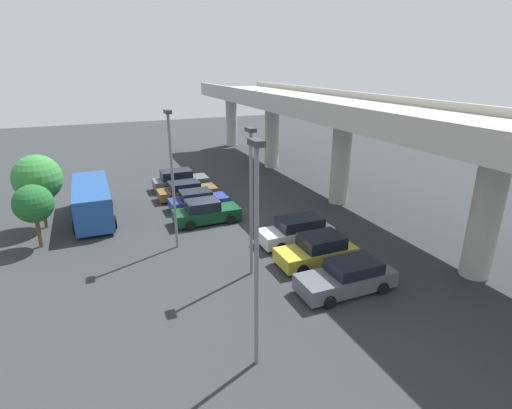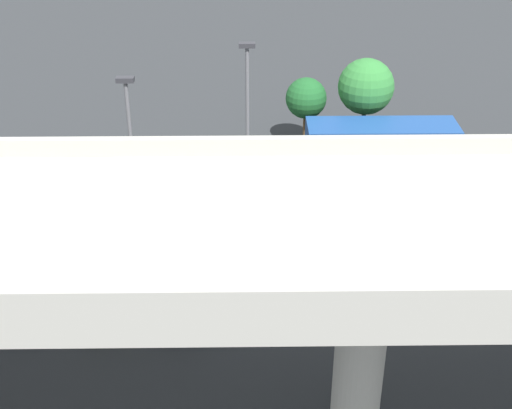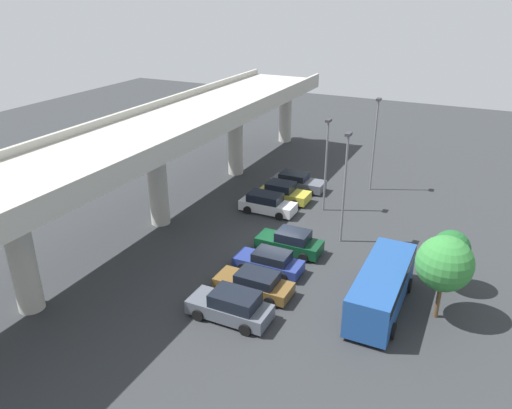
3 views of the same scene
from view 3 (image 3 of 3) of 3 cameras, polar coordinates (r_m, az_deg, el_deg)
ground_plane at (r=35.62m, az=2.60°, el=-5.18°), size 108.56×108.56×0.00m
highway_overpass at (r=37.85m, az=-11.56°, el=7.05°), size 52.14×7.88×8.25m
parked_car_0 at (r=28.42m, az=-2.85°, el=-11.52°), size 2.19×4.76×1.73m
parked_car_1 at (r=30.56m, az=-0.17°, el=-8.99°), size 2.11×4.75×1.44m
parked_car_2 at (r=32.75m, az=1.53°, el=-6.57°), size 2.05×4.49×1.45m
parked_car_3 at (r=35.02m, az=3.93°, el=-4.33°), size 2.10×4.58×1.65m
parked_car_4 at (r=41.00m, az=1.28°, el=0.11°), size 2.08×4.59×1.63m
parked_car_5 at (r=43.31m, az=3.11°, el=1.38°), size 2.22×4.40×1.64m
parked_car_6 at (r=45.90m, az=4.73°, el=2.59°), size 2.17×4.87×1.53m
shuttle_bus at (r=29.74m, az=14.20°, el=-8.93°), size 7.82×2.71×2.53m
lamp_post_near_aisle at (r=40.47m, az=8.04°, el=5.25°), size 0.70×0.35×7.72m
lamp_post_mid_lot at (r=35.31m, az=10.14°, el=2.75°), size 0.70×0.35×8.19m
lamp_post_by_overpass at (r=45.63m, az=13.44°, el=7.42°), size 0.70×0.35×8.39m
tree_front_left at (r=28.92m, az=20.75°, el=-6.34°), size 3.09×3.09×5.01m
tree_front_centre at (r=32.13m, az=21.38°, el=-4.76°), size 2.27×2.27×3.92m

